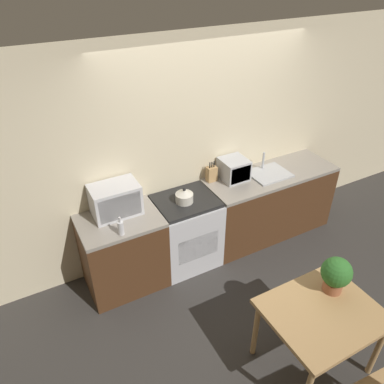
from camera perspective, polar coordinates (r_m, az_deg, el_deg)
The scene contains 13 objects.
ground_plane at distance 4.52m, azimuth 8.07°, elevation -13.29°, with size 16.00×16.00×0.00m, color #33302D.
wall_back at distance 4.41m, azimuth 1.93°, elevation 6.87°, with size 10.00×0.06×2.60m.
counter_left_run at distance 4.23m, azimuth -10.43°, elevation -9.01°, with size 0.85×0.62×0.90m.
counter_right_run at distance 5.00m, azimuth 11.46°, elevation -1.67°, with size 1.72×0.62×0.90m.
stove_range at distance 4.44m, azimuth -0.93°, elevation -5.99°, with size 0.70×0.62×0.90m.
kettle at distance 4.10m, azimuth -1.18°, elevation -0.62°, with size 0.20×0.20×0.18m.
microwave at distance 3.95m, azimuth -11.60°, elevation -1.18°, with size 0.50×0.33×0.34m.
bottle at distance 3.71m, azimuth -10.80°, elevation -5.36°, with size 0.06×0.06×0.20m.
knife_block at distance 4.46m, azimuth 3.00°, elevation 2.78°, with size 0.12×0.09×0.26m.
toaster_oven at distance 4.52m, azimuth 6.40°, elevation 3.47°, with size 0.31×0.31×0.26m.
sink_basin at distance 4.73m, azimuth 11.63°, elevation 2.85°, with size 0.48×0.39×0.24m.
dining_table at distance 3.52m, azimuth 19.13°, elevation -17.64°, with size 0.93×0.78×0.72m.
potted_plant at distance 3.50m, azimuth 21.10°, elevation -11.58°, with size 0.26×0.26×0.35m.
Camera 1 is at (-2.00, -2.41, 3.26)m, focal length 35.00 mm.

